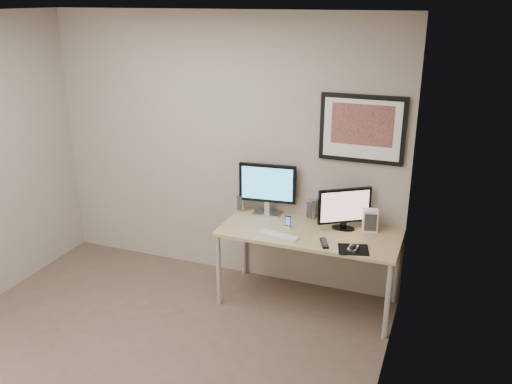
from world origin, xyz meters
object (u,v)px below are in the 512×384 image
(monitor_large, at_px, (267,187))
(phone_dock, at_px, (288,222))
(keyboard, at_px, (279,235))
(fan_unit, at_px, (370,220))
(framed_art, at_px, (362,129))
(speaker_left, at_px, (242,202))
(monitor_tv, at_px, (344,208))
(desk, at_px, (309,238))
(speaker_right, at_px, (312,209))

(monitor_large, distance_m, phone_dock, 0.43)
(keyboard, xyz_separation_m, fan_unit, (0.73, 0.39, 0.09))
(framed_art, bearing_deg, fan_unit, -41.38)
(speaker_left, relative_size, phone_dock, 1.56)
(phone_dock, bearing_deg, monitor_large, 140.82)
(monitor_large, distance_m, monitor_tv, 0.77)
(framed_art, xyz_separation_m, monitor_large, (-0.84, -0.08, -0.61))
(framed_art, distance_m, monitor_large, 1.05)
(desk, xyz_separation_m, phone_dock, (-0.21, 0.01, 0.12))
(speaker_left, height_order, fan_unit, fan_unit)
(desk, relative_size, framed_art, 2.13)
(framed_art, height_order, monitor_tv, framed_art)
(framed_art, bearing_deg, monitor_large, -174.50)
(speaker_left, relative_size, speaker_right, 0.94)
(desk, relative_size, fan_unit, 7.88)
(desk, relative_size, phone_dock, 13.96)
(desk, distance_m, phone_dock, 0.24)
(phone_dock, distance_m, keyboard, 0.21)
(speaker_left, height_order, keyboard, speaker_left)
(monitor_large, bearing_deg, phone_dock, -46.23)
(desk, relative_size, monitor_tv, 3.74)
(monitor_large, distance_m, keyboard, 0.58)
(speaker_left, bearing_deg, phone_dock, -10.34)
(speaker_right, xyz_separation_m, keyboard, (-0.16, -0.48, -0.09))
(desk, bearing_deg, monitor_tv, 30.41)
(monitor_large, bearing_deg, fan_unit, -9.36)
(framed_art, relative_size, speaker_right, 3.97)
(monitor_large, bearing_deg, monitor_tv, -13.45)
(phone_dock, bearing_deg, speaker_right, 63.79)
(monitor_large, xyz_separation_m, fan_unit, (0.99, -0.05, -0.18))
(speaker_right, relative_size, keyboard, 0.50)
(monitor_tv, height_order, keyboard, monitor_tv)
(monitor_large, distance_m, speaker_left, 0.32)
(framed_art, xyz_separation_m, monitor_tv, (-0.08, -0.17, -0.69))
(monitor_large, xyz_separation_m, speaker_right, (0.43, 0.04, -0.18))
(monitor_tv, distance_m, speaker_right, 0.38)
(desk, distance_m, fan_unit, 0.56)
(speaker_left, xyz_separation_m, speaker_right, (0.69, 0.05, 0.01))
(desk, height_order, keyboard, keyboard)
(framed_art, distance_m, phone_dock, 1.05)
(monitor_tv, relative_size, phone_dock, 3.73)
(speaker_left, bearing_deg, framed_art, 17.03)
(desk, bearing_deg, keyboard, -140.50)
(phone_dock, relative_size, fan_unit, 0.56)
(desk, distance_m, speaker_left, 0.81)
(desk, xyz_separation_m, fan_unit, (0.50, 0.20, 0.17))
(speaker_left, bearing_deg, keyboard, -26.88)
(phone_dock, relative_size, keyboard, 0.30)
(framed_art, height_order, phone_dock, framed_art)
(speaker_right, bearing_deg, fan_unit, 9.50)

